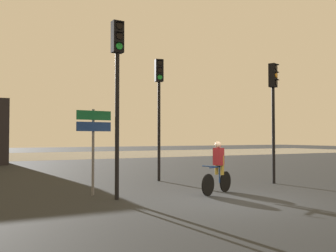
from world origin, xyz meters
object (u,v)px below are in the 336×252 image
at_px(traffic_light_near_right, 273,100).
at_px(cyclist, 218,167).
at_px(direction_sign_post, 94,136).
at_px(traffic_light_center, 159,97).
at_px(traffic_light_near_left, 117,76).

relative_size(traffic_light_near_right, cyclist, 2.82).
distance_m(traffic_light_near_right, cyclist, 4.26).
relative_size(direction_sign_post, cyclist, 1.60).
bearing_deg(traffic_light_near_right, traffic_light_center, -63.05).
relative_size(traffic_light_center, direction_sign_post, 1.88).
bearing_deg(traffic_light_near_right, cyclist, -6.29).
bearing_deg(direction_sign_post, traffic_light_near_left, 103.62).
height_order(traffic_light_center, cyclist, traffic_light_center).
bearing_deg(direction_sign_post, cyclist, 150.91).
xyz_separation_m(traffic_light_center, cyclist, (0.16, -3.89, -2.56)).
relative_size(traffic_light_near_left, direction_sign_post, 1.94).
bearing_deg(traffic_light_near_right, direction_sign_post, -27.39).
distance_m(direction_sign_post, cyclist, 3.94).
xyz_separation_m(direction_sign_post, cyclist, (3.55, -1.41, -0.97)).
distance_m(traffic_light_near_left, direction_sign_post, 2.00).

